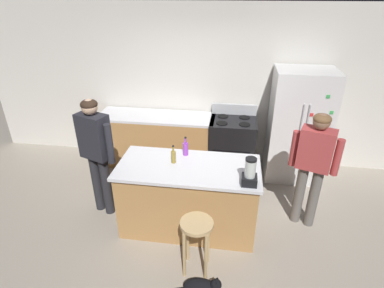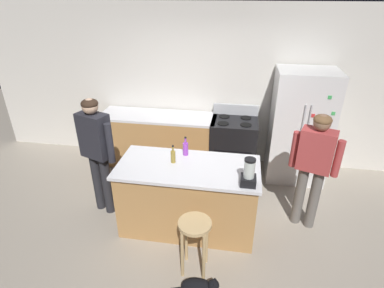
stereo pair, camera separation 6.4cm
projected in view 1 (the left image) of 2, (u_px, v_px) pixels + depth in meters
name	position (u px, v px, depth m)	size (l,w,h in m)	color
ground_plane	(189.00, 224.00, 4.17)	(14.00, 14.00, 0.00)	#9E9384
back_wall	(206.00, 87.00, 5.27)	(8.00, 0.10, 2.70)	silver
kitchen_island	(189.00, 197.00, 3.96)	(1.75, 0.83, 0.93)	#B7844C
back_counter_run	(158.00, 140.00, 5.42)	(2.00, 0.64, 0.93)	#B7844C
refrigerator	(298.00, 126.00, 4.88)	(0.90, 0.73, 1.81)	silver
stove_range	(232.00, 145.00, 5.23)	(0.76, 0.65, 1.11)	black
person_by_island_left	(96.00, 148.00, 3.98)	(0.59, 0.34, 1.68)	#26262B
person_by_sink_right	(314.00, 161.00, 3.78)	(0.59, 0.34, 1.59)	#66605B
bar_stool	(197.00, 233.00, 3.28)	(0.36, 0.36, 0.68)	tan
cat	(202.00, 287.00, 3.18)	(0.52, 0.18, 0.26)	black
blender_appliance	(250.00, 173.00, 3.34)	(0.17, 0.17, 0.33)	black
bottle_soda	(186.00, 148.00, 3.95)	(0.07, 0.07, 0.26)	purple
bottle_vinegar	(173.00, 156.00, 3.78)	(0.06, 0.06, 0.24)	olive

